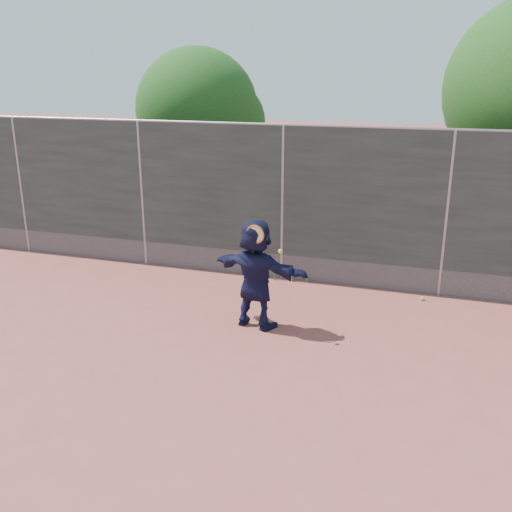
% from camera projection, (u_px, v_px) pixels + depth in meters
% --- Properties ---
extents(ground, '(80.00, 80.00, 0.00)m').
position_uv_depth(ground, '(218.00, 358.00, 8.20)').
color(ground, '#9E4C42').
rests_on(ground, ground).
extents(player, '(1.73, 0.90, 1.78)m').
position_uv_depth(player, '(256.00, 274.00, 9.00)').
color(player, '#141638').
rests_on(player, ground).
extents(ball_ground, '(0.07, 0.07, 0.07)m').
position_uv_depth(ball_ground, '(422.00, 299.00, 10.27)').
color(ball_ground, '#C2DA30').
rests_on(ball_ground, ground).
extents(fence, '(20.00, 0.06, 3.03)m').
position_uv_depth(fence, '(282.00, 200.00, 10.88)').
color(fence, '#38423D').
rests_on(fence, ground).
extents(swing_action, '(0.59, 0.17, 0.51)m').
position_uv_depth(swing_action, '(257.00, 237.00, 8.58)').
color(swing_action, '#C56B12').
rests_on(swing_action, ground).
extents(tree_left, '(3.15, 3.00, 4.53)m').
position_uv_depth(tree_left, '(204.00, 113.00, 14.05)').
color(tree_left, '#382314').
rests_on(tree_left, ground).
extents(weed_clump, '(0.68, 0.07, 0.30)m').
position_uv_depth(weed_clump, '(294.00, 275.00, 11.14)').
color(weed_clump, '#387226').
rests_on(weed_clump, ground).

